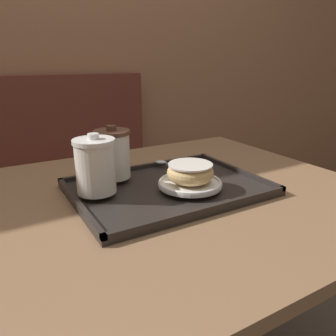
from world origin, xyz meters
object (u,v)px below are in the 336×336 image
at_px(coffee_cup_rear, 113,154).
at_px(donut_chocolate_glazed, 190,172).
at_px(spoon, 169,163).
at_px(coffee_cup_front, 95,166).

distance_m(coffee_cup_rear, donut_chocolate_glazed, 0.22).
distance_m(coffee_cup_rear, spoon, 0.20).
xyz_separation_m(coffee_cup_front, coffee_cup_rear, (0.07, 0.08, -0.00)).
bearing_deg(coffee_cup_rear, donut_chocolate_glazed, -47.81).
xyz_separation_m(donut_chocolate_glazed, spoon, (0.04, 0.18, -0.03)).
distance_m(coffee_cup_front, spoon, 0.29).
bearing_deg(coffee_cup_front, donut_chocolate_glazed, -19.90).
bearing_deg(spoon, donut_chocolate_glazed, 117.22).
bearing_deg(coffee_cup_rear, coffee_cup_front, -133.00).
bearing_deg(spoon, coffee_cup_rear, 47.42).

